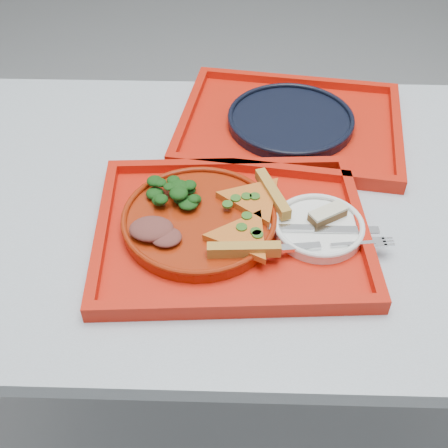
{
  "coord_description": "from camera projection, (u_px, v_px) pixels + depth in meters",
  "views": [
    {
      "loc": [
        -0.12,
        -0.78,
        1.43
      ],
      "look_at": [
        -0.14,
        -0.11,
        0.78
      ],
      "focal_mm": 45.0,
      "sensor_mm": 36.0,
      "label": 1
    }
  ],
  "objects": [
    {
      "name": "dessert_bar",
      "position": [
        328.0,
        214.0,
        0.94
      ],
      "size": [
        0.07,
        0.06,
        0.02
      ],
      "rotation": [
        0.0,
        0.0,
        0.56
      ],
      "color": "#54351C",
      "rests_on": "side_plate"
    },
    {
      "name": "side_plate",
      "position": [
        318.0,
        229.0,
        0.94
      ],
      "size": [
        0.15,
        0.15,
        0.01
      ],
      "primitive_type": "cylinder",
      "color": "white",
      "rests_on": "tray_main"
    },
    {
      "name": "dinner_plate",
      "position": [
        199.0,
        221.0,
        0.95
      ],
      "size": [
        0.26,
        0.26,
        0.02
      ],
      "primitive_type": "cylinder",
      "color": "maroon",
      "rests_on": "tray_main"
    },
    {
      "name": "tray_main",
      "position": [
        232.0,
        232.0,
        0.95
      ],
      "size": [
        0.47,
        0.38,
        0.01
      ],
      "primitive_type": "cube",
      "rotation": [
        0.0,
        0.0,
        0.06
      ],
      "color": "red",
      "rests_on": "table"
    },
    {
      "name": "fork",
      "position": [
        330.0,
        245.0,
        0.9
      ],
      "size": [
        0.19,
        0.05,
        0.01
      ],
      "primitive_type": "cube",
      "rotation": [
        0.0,
        0.0,
        0.13
      ],
      "color": "silver",
      "rests_on": "side_plate"
    },
    {
      "name": "salad_heap",
      "position": [
        174.0,
        187.0,
        0.97
      ],
      "size": [
        0.09,
        0.08,
        0.04
      ],
      "primitive_type": "ellipsoid",
      "color": "black",
      "rests_on": "dinner_plate"
    },
    {
      "name": "tray_far",
      "position": [
        290.0,
        127.0,
        1.17
      ],
      "size": [
        0.5,
        0.41,
        0.01
      ],
      "primitive_type": "cube",
      "rotation": [
        0.0,
        0.0,
        -0.14
      ],
      "color": "red",
      "rests_on": "table"
    },
    {
      "name": "ground",
      "position": [
        275.0,
        400.0,
        1.55
      ],
      "size": [
        10.0,
        10.0,
        0.0
      ],
      "primitive_type": "plane",
      "color": "#909498",
      "rests_on": "ground"
    },
    {
      "name": "pizza_slice_b",
      "position": [
        254.0,
        198.0,
        0.96
      ],
      "size": [
        0.17,
        0.16,
        0.02
      ],
      "primitive_type": null,
      "rotation": [
        0.0,
        0.0,
        3.5
      ],
      "color": "orange",
      "rests_on": "dinner_plate"
    },
    {
      "name": "knife",
      "position": [
        323.0,
        229.0,
        0.92
      ],
      "size": [
        0.19,
        0.02,
        0.01
      ],
      "primitive_type": "cube",
      "rotation": [
        0.0,
        0.0,
        0.01
      ],
      "color": "silver",
      "rests_on": "side_plate"
    },
    {
      "name": "navy_plate",
      "position": [
        290.0,
        121.0,
        1.16
      ],
      "size": [
        0.26,
        0.26,
        0.02
      ],
      "primitive_type": "cylinder",
      "color": "black",
      "rests_on": "tray_far"
    },
    {
      "name": "meat_portion",
      "position": [
        152.0,
        229.0,
        0.91
      ],
      "size": [
        0.07,
        0.06,
        0.02
      ],
      "primitive_type": "ellipsoid",
      "color": "brown",
      "rests_on": "dinner_plate"
    },
    {
      "name": "pizza_slice_a",
      "position": [
        243.0,
        235.0,
        0.9
      ],
      "size": [
        0.12,
        0.14,
        0.02
      ],
      "primitive_type": null,
      "rotation": [
        0.0,
        0.0,
        1.62
      ],
      "color": "orange",
      "rests_on": "dinner_plate"
    },
    {
      "name": "table",
      "position": [
        298.0,
        224.0,
        1.08
      ],
      "size": [
        1.6,
        0.8,
        0.75
      ],
      "color": "#9CA5AF",
      "rests_on": "ground"
    }
  ]
}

